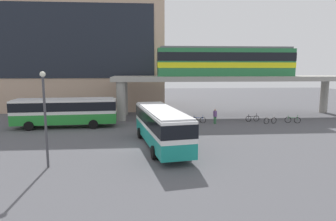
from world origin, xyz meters
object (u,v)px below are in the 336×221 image
pedestrian_walking_across (169,117)px  bus_main (161,124)px  bicycle_green (293,120)px  train (225,61)px  bicycle_blue (198,120)px  bicycle_black (252,119)px  bicycle_red (159,123)px  station_building (70,51)px  bicycle_silver (270,121)px  pedestrian_by_bike_rack (215,117)px  bus_secondary (65,110)px

pedestrian_walking_across → bus_main: bearing=-98.6°
bicycle_green → bus_main: bearing=-149.6°
train → bicycle_green: size_ratio=10.74×
bicycle_blue → pedestrian_walking_across: 3.55m
bicycle_black → pedestrian_walking_across: bearing=-176.8°
train → bicycle_red: bearing=-146.7°
station_building → bicycle_green: size_ratio=18.16×
train → bicycle_silver: (4.09, -5.58, -7.06)m
pedestrian_by_bike_rack → pedestrian_walking_across: size_ratio=1.00×
bus_main → pedestrian_walking_across: (1.56, 10.35, -1.16)m
bicycle_black → bicycle_red: (-11.62, -1.95, 0.00)m
station_building → bicycle_silver: station_building is taller
bus_secondary → bicycle_green: 26.51m
bicycle_silver → bicycle_black: same height
train → bus_secondary: size_ratio=1.62×
bus_main → pedestrian_walking_across: bearing=81.4°
bicycle_silver → bicycle_black: 2.21m
bicycle_silver → pedestrian_by_bike_rack: 6.59m
station_building → bicycle_green: 35.82m
bus_main → pedestrian_by_bike_rack: bearing=54.8°
bicycle_black → station_building: bearing=148.1°
pedestrian_by_bike_rack → pedestrian_walking_across: 5.39m
train → bicycle_black: bearing=-58.3°
bicycle_blue → bus_main: bearing=-115.8°
station_building → bus_secondary: (3.61, -17.94, -7.41)m
pedestrian_by_bike_rack → bicycle_black: bearing=12.6°
bicycle_red → pedestrian_walking_across: pedestrian_walking_across is taller
station_building → bicycle_silver: bearing=-32.8°
bus_main → bicycle_blue: size_ratio=6.50×
station_building → pedestrian_by_bike_rack: station_building is taller
station_building → pedestrian_walking_across: size_ratio=17.45×
station_building → bus_secondary: 19.74m
bicycle_silver → pedestrian_walking_across: bearing=175.4°
pedestrian_by_bike_rack → bicycle_silver: bearing=-3.7°
train → bicycle_blue: train is taller
train → bicycle_green: (6.98, -5.34, -7.06)m
bus_main → bicycle_blue: 11.78m
bicycle_blue → bicycle_silver: size_ratio=0.99×
train → bicycle_green: bearing=-37.4°
bicycle_blue → station_building: bearing=138.9°
station_building → bicycle_black: 31.47m
station_building → bicycle_blue: 26.49m
bus_secondary → bicycle_silver: bus_secondary is taller
bicycle_silver → pedestrian_walking_across: 11.97m
bicycle_green → bicycle_blue: 11.34m
train → bicycle_black: size_ratio=10.12×
bicycle_green → station_building: bearing=150.2°
bicycle_green → bicycle_silver: same height
bicycle_red → pedestrian_by_bike_rack: (6.64, 0.83, 0.47)m
station_building → bus_secondary: bearing=-78.6°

